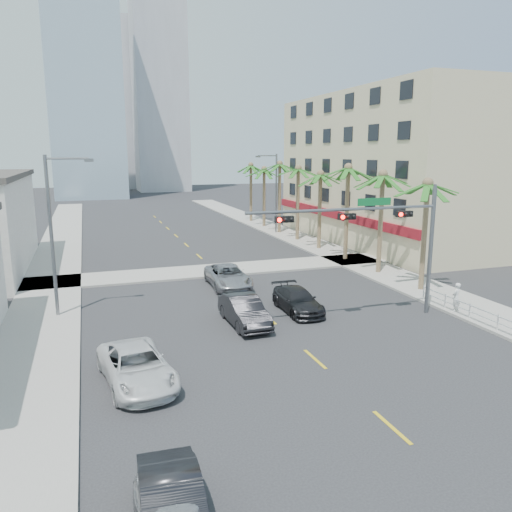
{
  "coord_description": "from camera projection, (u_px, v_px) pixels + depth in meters",
  "views": [
    {
      "loc": [
        -9.28,
        -15.01,
        9.08
      ],
      "look_at": [
        -0.58,
        10.53,
        3.5
      ],
      "focal_mm": 35.0,
      "sensor_mm": 36.0,
      "label": 1
    }
  ],
  "objects": [
    {
      "name": "building_right",
      "position": [
        401.0,
        169.0,
        51.92
      ],
      "size": [
        15.25,
        28.0,
        15.0
      ],
      "color": "beige",
      "rests_on": "ground"
    },
    {
      "name": "car_lane_right",
      "position": [
        297.0,
        300.0,
        29.01
      ],
      "size": [
        1.91,
        4.65,
        1.35
      ],
      "primitive_type": "imported",
      "rotation": [
        0.0,
        0.0,
        -0.01
      ],
      "color": "black",
      "rests_on": "ground"
    },
    {
      "name": "car_parked_far",
      "position": [
        137.0,
        367.0,
        19.87
      ],
      "size": [
        3.1,
        5.53,
        1.46
      ],
      "primitive_type": "imported",
      "rotation": [
        0.0,
        0.0,
        0.13
      ],
      "color": "silver",
      "rests_on": "ground"
    },
    {
      "name": "palm_tree_2",
      "position": [
        348.0,
        169.0,
        41.54
      ],
      "size": [
        4.8,
        4.8,
        8.52
      ],
      "color": "brown",
      "rests_on": "ground"
    },
    {
      "name": "streetlight_left",
      "position": [
        55.0,
        228.0,
        27.17
      ],
      "size": [
        2.55,
        0.25,
        9.0
      ],
      "color": "slate",
      "rests_on": "ground"
    },
    {
      "name": "palm_tree_7",
      "position": [
        251.0,
        166.0,
        65.71
      ],
      "size": [
        4.8,
        4.8,
        8.16
      ],
      "color": "brown",
      "rests_on": "ground"
    },
    {
      "name": "palm_tree_0",
      "position": [
        428.0,
        185.0,
        32.04
      ],
      "size": [
        4.8,
        4.8,
        7.8
      ],
      "color": "brown",
      "rests_on": "ground"
    },
    {
      "name": "car_lane_left",
      "position": [
        244.0,
        311.0,
        26.76
      ],
      "size": [
        1.78,
        4.75,
        1.55
      ],
      "primitive_type": "imported",
      "rotation": [
        0.0,
        0.0,
        0.03
      ],
      "color": "black",
      "rests_on": "ground"
    },
    {
      "name": "sidewalk_right",
      "position": [
        364.0,
        265.0,
        41.0
      ],
      "size": [
        4.0,
        120.0,
        0.15
      ],
      "primitive_type": "cube",
      "color": "gray",
      "rests_on": "ground"
    },
    {
      "name": "streetlight_right",
      "position": [
        275.0,
        189.0,
        56.36
      ],
      "size": [
        2.55,
        0.25,
        9.0
      ],
      "color": "slate",
      "rests_on": "ground"
    },
    {
      "name": "palm_tree_4",
      "position": [
        298.0,
        169.0,
        51.25
      ],
      "size": [
        4.8,
        4.8,
        8.16
      ],
      "color": "brown",
      "rests_on": "ground"
    },
    {
      "name": "palm_tree_5",
      "position": [
        280.0,
        165.0,
        56.0
      ],
      "size": [
        4.8,
        4.8,
        8.52
      ],
      "color": "brown",
      "rests_on": "ground"
    },
    {
      "name": "traffic_signal_mast",
      "position": [
        383.0,
        229.0,
        26.86
      ],
      "size": [
        11.12,
        0.54,
        7.2
      ],
      "color": "slate",
      "rests_on": "ground"
    },
    {
      "name": "palm_tree_3",
      "position": [
        321.0,
        175.0,
        46.5
      ],
      "size": [
        4.8,
        4.8,
        7.8
      ],
      "color": "brown",
      "rests_on": "ground"
    },
    {
      "name": "car_parked_mid",
      "position": [
        173.0,
        511.0,
        11.89
      ],
      "size": [
        1.72,
        4.39,
        1.42
      ],
      "primitive_type": "imported",
      "rotation": [
        0.0,
        0.0,
        -0.05
      ],
      "color": "black",
      "rests_on": "ground"
    },
    {
      "name": "pedestrian",
      "position": [
        456.0,
        297.0,
        28.49
      ],
      "size": [
        0.73,
        0.62,
        1.69
      ],
      "primitive_type": "imported",
      "rotation": [
        0.0,
        0.0,
        3.57
      ],
      "color": "silver",
      "rests_on": "sidewalk_right"
    },
    {
      "name": "ground",
      "position": [
        361.0,
        400.0,
        18.69
      ],
      "size": [
        260.0,
        260.0,
        0.0
      ],
      "primitive_type": "plane",
      "color": "#262628",
      "rests_on": "ground"
    },
    {
      "name": "palm_tree_1",
      "position": [
        383.0,
        176.0,
        36.79
      ],
      "size": [
        4.8,
        4.8,
        8.16
      ],
      "color": "brown",
      "rests_on": "ground"
    },
    {
      "name": "car_lane_center",
      "position": [
        228.0,
        276.0,
        34.36
      ],
      "size": [
        2.61,
        5.44,
        1.49
      ],
      "primitive_type": "imported",
      "rotation": [
        0.0,
        0.0,
        -0.02
      ],
      "color": "#A5A4A9",
      "rests_on": "ground"
    },
    {
      "name": "sidewalk_left",
      "position": [
        50.0,
        290.0,
        33.42
      ],
      "size": [
        4.0,
        120.0,
        0.15
      ],
      "primitive_type": "cube",
      "color": "gray",
      "rests_on": "ground"
    },
    {
      "name": "tower_far_center",
      "position": [
        105.0,
        106.0,
        129.36
      ],
      "size": [
        16.0,
        16.0,
        42.0
      ],
      "primitive_type": "cube",
      "color": "#ADADB2",
      "rests_on": "ground"
    },
    {
      "name": "guardrail",
      "position": [
        470.0,
        309.0,
        27.36
      ],
      "size": [
        0.08,
        8.08,
        1.0
      ],
      "color": "silver",
      "rests_on": "ground"
    },
    {
      "name": "palm_tree_6",
      "position": [
        264.0,
        170.0,
        60.96
      ],
      "size": [
        4.8,
        4.8,
        7.8
      ],
      "color": "brown",
      "rests_on": "ground"
    },
    {
      "name": "tower_far_right",
      "position": [
        159.0,
        63.0,
        117.42
      ],
      "size": [
        12.0,
        12.0,
        60.0
      ],
      "primitive_type": "cube",
      "color": "#ADADB2",
      "rests_on": "ground"
    },
    {
      "name": "tower_far_left",
      "position": [
        84.0,
        77.0,
        99.37
      ],
      "size": [
        14.0,
        14.0,
        48.0
      ],
      "primitive_type": "cube",
      "color": "#99B2C6",
      "rests_on": "ground"
    },
    {
      "name": "sidewalk_cross",
      "position": [
        216.0,
        270.0,
        39.06
      ],
      "size": [
        80.0,
        4.0,
        0.15
      ],
      "primitive_type": "cube",
      "color": "gray",
      "rests_on": "ground"
    }
  ]
}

